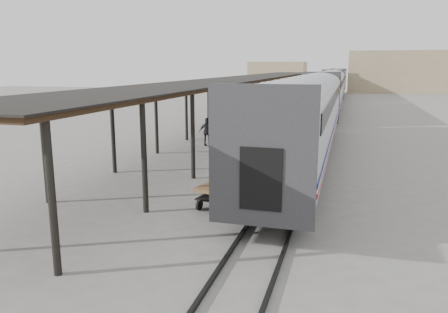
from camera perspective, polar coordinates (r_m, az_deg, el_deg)
ground at (r=17.29m, az=-3.18°, el=-5.56°), size 160.00×160.00×0.00m
train at (r=49.50m, az=13.44°, el=8.60°), size 3.45×76.01×4.01m
canopy at (r=40.58m, az=3.37°, el=10.13°), size 4.90×64.30×4.15m
rails at (r=49.90m, az=13.31°, el=5.59°), size 1.54×150.00×0.12m
building_far at (r=93.99m, az=21.49°, el=10.26°), size 18.00×10.00×8.00m
building_left at (r=98.83m, az=7.03°, el=10.42°), size 12.00×8.00×6.00m
baggage_cart at (r=16.36m, az=-0.02°, el=-4.18°), size 1.73×2.61×0.86m
suitcase_stack at (r=16.56m, az=0.35°, el=-2.54°), size 1.36×0.99×0.57m
luggage_tug at (r=37.79m, az=5.81°, el=4.87°), size 1.06×1.66×1.43m
porter at (r=15.45m, az=-0.39°, el=-0.78°), size 0.60×0.77×1.86m
pedestrian at (r=28.51m, az=-2.19°, el=3.23°), size 1.11×0.53×1.84m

